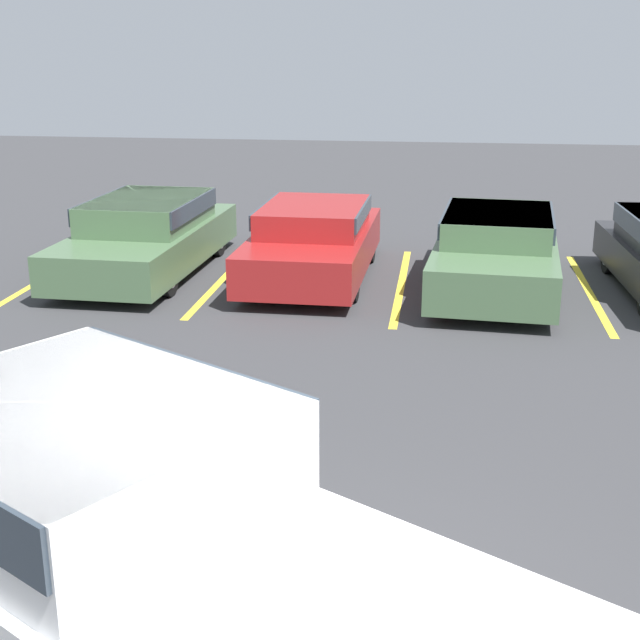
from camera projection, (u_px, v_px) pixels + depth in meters
stall_stripe_a at (55, 272)px, 15.08m from camera, size 0.12×4.67×0.01m
stall_stripe_b at (223, 278)px, 14.69m from camera, size 0.12×4.67×0.01m
stall_stripe_c at (401, 284)px, 14.31m from camera, size 0.12×4.67×0.01m
stall_stripe_d at (589, 291)px, 13.93m from camera, size 0.12×4.67×0.01m
pickup_truck at (119, 555)px, 5.20m from camera, size 6.22×4.88×1.78m
parked_sedan_a at (147, 233)px, 14.92m from camera, size 1.99×4.77×1.25m
parked_sedan_b at (313, 239)px, 14.55m from camera, size 1.88×4.37×1.21m
parked_sedan_c at (496, 249)px, 13.87m from camera, size 2.17×4.67×1.22m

